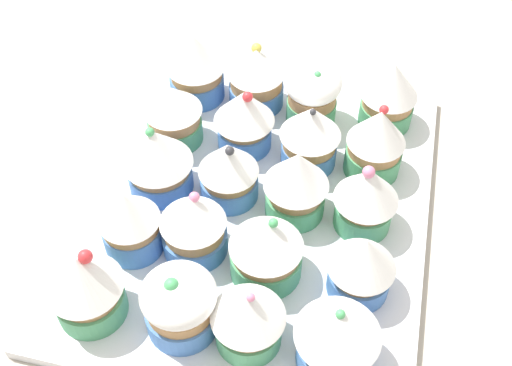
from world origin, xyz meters
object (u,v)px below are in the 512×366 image
object	(u,v)px
cupcake_11	(193,225)
cupcake_1	(362,264)
cupcake_4	(389,93)
cupcake_14	(256,77)
cupcake_18	(173,113)
cupcake_19	(196,66)
cupcake_12	(229,170)
cupcake_10	(180,304)
cupcake_2	(366,196)
cupcake_15	(84,285)
cupcake_0	(337,337)
cupcake_17	(157,161)
cupcake_9	(312,94)
cupcake_8	(310,135)
cupcake_16	(130,221)
baking_tray	(256,207)
cupcake_3	(376,141)
cupcake_7	(296,183)
cupcake_5	(248,316)
cupcake_6	(266,248)
cupcake_13	(244,118)

from	to	relation	value
cupcake_11	cupcake_1	bearing A→B (deg)	-93.11
cupcake_4	cupcake_14	xyz separation A→B (cm)	(-0.24, 13.93, -0.35)
cupcake_18	cupcake_19	size ratio (longest dim) A/B	0.88
cupcake_4	cupcake_12	size ratio (longest dim) A/B	1.08
cupcake_10	cupcake_18	world-z (taller)	cupcake_18
cupcake_2	cupcake_15	bearing A→B (deg)	124.90
cupcake_0	cupcake_14	world-z (taller)	cupcake_14
cupcake_17	cupcake_9	bearing A→B (deg)	-43.57
cupcake_12	cupcake_18	distance (cm)	9.55
cupcake_8	cupcake_1	bearing A→B (deg)	-153.48
cupcake_12	cupcake_16	size ratio (longest dim) A/B	1.00
cupcake_12	cupcake_14	distance (cm)	13.35
baking_tray	cupcake_15	size ratio (longest dim) A/B	4.93
cupcake_11	cupcake_14	xyz separation A→B (cm)	(20.09, -0.76, 0.19)
baking_tray	cupcake_0	world-z (taller)	cupcake_0
cupcake_15	cupcake_17	world-z (taller)	cupcake_15
cupcake_18	cupcake_1	bearing A→B (deg)	-123.42
baking_tray	cupcake_3	world-z (taller)	cupcake_3
cupcake_8	cupcake_15	world-z (taller)	cupcake_15
cupcake_7	cupcake_15	bearing A→B (deg)	134.97
cupcake_12	cupcake_16	world-z (taller)	same
cupcake_5	cupcake_19	world-z (taller)	cupcake_19
cupcake_0	cupcake_9	bearing A→B (deg)	14.00
cupcake_2	cupcake_12	distance (cm)	12.76
cupcake_14	cupcake_4	bearing A→B (deg)	-89.03
cupcake_7	cupcake_18	distance (cm)	15.33
cupcake_15	cupcake_5	bearing A→B (deg)	-87.90
cupcake_8	cupcake_16	xyz separation A→B (cm)	(-13.73, 13.26, -0.19)
cupcake_0	cupcake_12	distance (cm)	18.98
cupcake_3	cupcake_8	size ratio (longest dim) A/B	1.08
cupcake_6	cupcake_10	world-z (taller)	cupcake_6
cupcake_9	cupcake_18	bearing A→B (deg)	115.07
cupcake_5	cupcake_14	world-z (taller)	cupcake_14
cupcake_0	cupcake_16	size ratio (longest dim) A/B	1.02
cupcake_9	cupcake_11	distance (cm)	20.18
cupcake_7	cupcake_16	distance (cm)	15.00
cupcake_5	cupcake_7	xyz separation A→B (cm)	(13.71, -1.03, 0.38)
cupcake_13	cupcake_14	bearing A→B (deg)	2.95
cupcake_18	cupcake_0	bearing A→B (deg)	-136.22
cupcake_8	cupcake_11	size ratio (longest dim) A/B	1.06
cupcake_10	cupcake_17	xyz separation A→B (cm)	(13.47, 6.56, 0.67)
cupcake_17	cupcake_19	xyz separation A→B (cm)	(13.82, 0.45, 0.16)
cupcake_0	cupcake_9	world-z (taller)	cupcake_0
cupcake_12	cupcake_18	xyz separation A→B (cm)	(6.07, 7.37, 0.06)
cupcake_9	cupcake_14	bearing A→B (deg)	79.43
cupcake_3	cupcake_15	size ratio (longest dim) A/B	1.02
cupcake_9	cupcake_13	xyz separation A→B (cm)	(-5.36, 5.90, 0.24)
cupcake_18	cupcake_14	bearing A→B (deg)	-43.12
cupcake_8	cupcake_11	distance (cm)	14.96
cupcake_5	cupcake_8	xyz separation A→B (cm)	(20.24, -1.13, 0.13)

